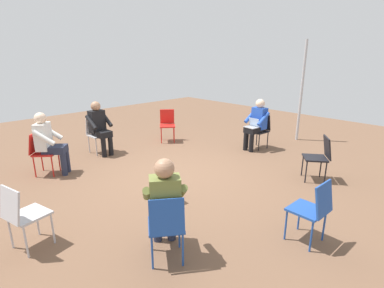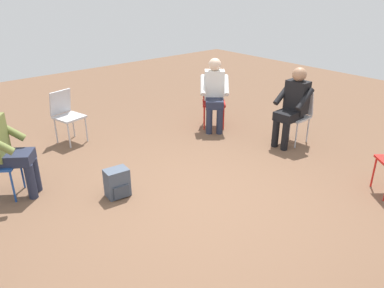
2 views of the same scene
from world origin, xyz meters
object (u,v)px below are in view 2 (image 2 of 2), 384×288
Objects in this scene: chair_northeast at (214,99)px; person_in_black at (293,103)px; person_in_white at (214,91)px; chair_east at (297,112)px; person_in_olive at (3,144)px; chair_north at (66,113)px; backpack_near_laptop_user at (117,184)px.

chair_northeast is 0.69× the size of person_in_black.
person_in_white reaches higher than chair_northeast.
person_in_black is at bearing 144.93° from chair_northeast.
chair_east is (0.52, -1.42, 0.00)m from chair_northeast.
person_in_olive is at bearing 69.69° from person_in_black.
chair_north is at bearing 45.30° from person_in_black.
person_in_black is 3.44× the size of backpack_near_laptop_user.
person_in_white is at bearing 19.95° from backpack_near_laptop_user.
person_in_white is 3.48m from person_in_olive.
person_in_black is at bearing 124.75° from chair_north.
chair_east is 3.16m from backpack_near_laptop_user.
person_in_olive reaches higher than chair_northeast.
chair_northeast is 1.51m from chair_east.
person_in_olive is 3.44× the size of backpack_near_laptop_user.
chair_northeast is at bearing 21.60° from backpack_near_laptop_user.
chair_north is 2.50m from person_in_white.
person_in_olive is (-3.94, 1.25, 0.00)m from person_in_black.
chair_north is 1.72m from person_in_olive.
chair_northeast is at bearing 143.75° from chair_north.
chair_east is at bearing 151.15° from chair_northeast.
chair_north is 2.36× the size of backpack_near_laptop_user.
backpack_near_laptop_user is at bearing 80.16° from chair_east.
chair_north is at bearing 168.38° from person_in_olive.
person_in_black is at bearing 107.49° from person_in_olive.
person_in_white is at bearing 90.00° from chair_northeast.
chair_north is 3.63m from person_in_black.
chair_east is 1.45m from person_in_white.
chair_east is (2.86, -2.41, 0.00)m from chair_north.
chair_northeast is 2.82m from backpack_near_laptop_user.
person_in_olive is (-4.10, 1.24, 0.20)m from chair_east.
chair_north is at bearing 82.67° from backpack_near_laptop_user.
backpack_near_laptop_user is at bearing 84.28° from person_in_olive.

